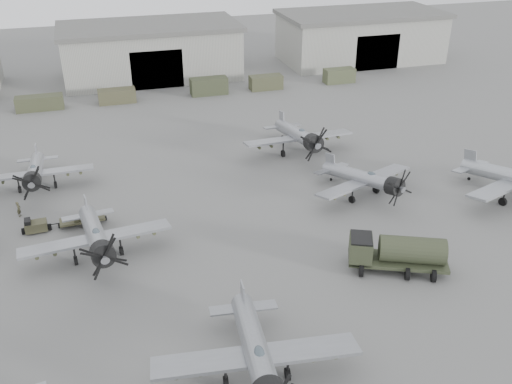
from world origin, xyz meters
The scene contains 16 objects.
ground centered at (0.00, 0.00, 0.00)m, with size 220.00×220.00×0.00m, color slate.
hangar_center centered at (0.00, 61.96, 4.37)m, with size 29.00×14.80×8.70m.
hangar_right centered at (38.00, 61.96, 4.37)m, with size 29.00×14.80×8.70m.
support_truck_2 centered at (-17.56, 50.00, 1.01)m, with size 6.51×2.20×2.02m, color #3C402A.
support_truck_3 centered at (-6.77, 50.00, 1.02)m, with size 5.39×2.20×2.04m, color #45442D.
support_truck_4 centered at (7.05, 50.00, 1.29)m, with size 5.64×2.20×2.57m, color #363C27.
support_truck_5 centered at (16.19, 50.00, 1.08)m, with size 5.12×2.20×2.17m, color #41442C.
support_truck_6 centered at (28.69, 50.00, 1.14)m, with size 4.96×2.20×2.28m, color #454C31.
aircraft_near_1 centered at (-2.67, -8.09, 2.38)m, with size 13.16×11.84×5.23m.
aircraft_mid_1 centered at (-11.48, 8.89, 2.28)m, with size 12.62×11.35×5.02m.
aircraft_mid_2 centered at (14.93, 12.52, 2.13)m, with size 11.58×10.45×4.67m.
aircraft_far_0 centered at (-16.94, 23.73, 2.13)m, with size 11.64×10.47×4.69m.
aircraft_far_1 centered at (12.29, 24.55, 2.38)m, with size 13.06×11.75×5.23m.
fuel_tanker centered at (11.76, 0.57, 1.76)m, with size 8.32×5.63×3.06m.
tug_trailer centered at (-15.18, 15.26, 0.53)m, with size 7.13×1.73×1.42m.
ground_crew centered at (-18.39, 18.64, 0.77)m, with size 0.56×0.37×1.53m, color #3D3B27.
Camera 1 is at (-10.22, -33.11, 27.44)m, focal length 40.00 mm.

